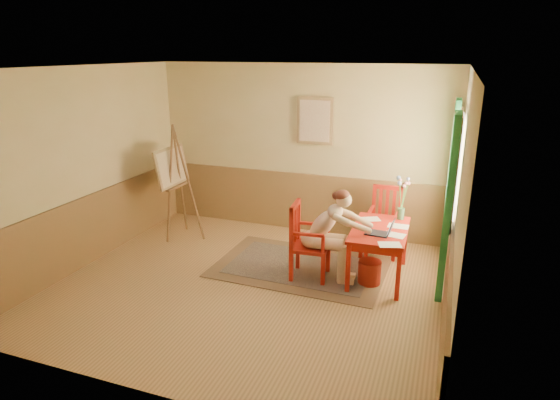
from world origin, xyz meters
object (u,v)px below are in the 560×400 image
at_px(laptop, 382,231).
at_px(easel, 174,171).
at_px(chair_left, 307,241).
at_px(table, 380,235).
at_px(chair_back, 384,221).
at_px(figure, 330,231).

relative_size(laptop, easel, 0.20).
bearing_deg(chair_left, laptop, 5.76).
xyz_separation_m(table, chair_back, (-0.06, 0.89, -0.11)).
distance_m(figure, easel, 2.90).
height_order(chair_back, laptop, chair_back).
bearing_deg(easel, figure, -14.20).
relative_size(chair_back, figure, 0.81).
bearing_deg(figure, table, 24.23).
xyz_separation_m(figure, laptop, (0.67, 0.07, 0.06)).
height_order(laptop, easel, easel).
height_order(chair_left, chair_back, chair_left).
bearing_deg(chair_left, easel, 163.47).
height_order(table, chair_left, chair_left).
xyz_separation_m(laptop, easel, (-3.46, 0.64, 0.35)).
distance_m(chair_left, laptop, 1.01).
bearing_deg(figure, laptop, 5.69).
bearing_deg(easel, chair_left, -16.53).
relative_size(table, easel, 0.65).
distance_m(chair_left, easel, 2.65).
height_order(table, easel, easel).
bearing_deg(chair_back, easel, -172.10).
relative_size(table, laptop, 3.29).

